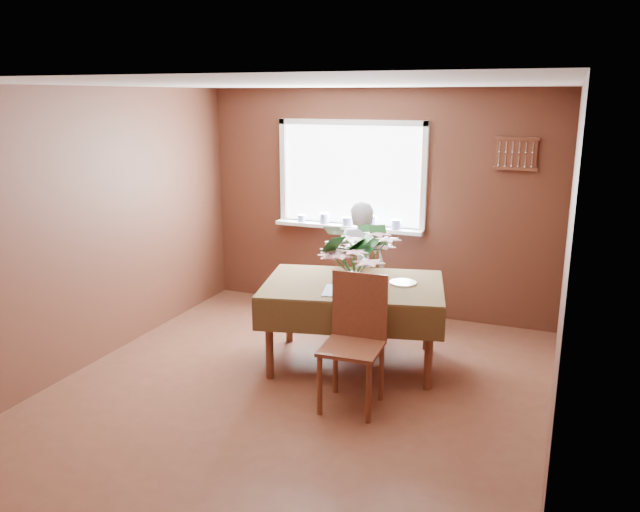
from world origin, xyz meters
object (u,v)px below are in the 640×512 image
at_px(chair_near, 355,336).
at_px(flower_bouquet, 355,251).
at_px(dining_table, 353,293).
at_px(chair_far, 357,282).
at_px(seated_woman, 361,269).

distance_m(chair_near, flower_bouquet, 0.79).
bearing_deg(dining_table, flower_bouquet, -81.45).
bearing_deg(chair_far, chair_near, 90.37).
xyz_separation_m(dining_table, chair_near, (0.26, -0.71, -0.11)).
height_order(chair_far, chair_near, chair_near).
bearing_deg(flower_bouquet, chair_near, -70.47).
xyz_separation_m(dining_table, chair_far, (-0.22, 0.77, -0.13)).
bearing_deg(dining_table, chair_near, -82.97).
bearing_deg(chair_far, flower_bouquet, 89.52).
xyz_separation_m(seated_woman, flower_bouquet, (0.24, -0.91, 0.42)).
bearing_deg(seated_woman, flower_bouquet, 100.39).
distance_m(dining_table, seated_woman, 0.74).
height_order(chair_near, seated_woman, seated_woman).
xyz_separation_m(chair_near, flower_bouquet, (-0.19, 0.52, 0.56)).
distance_m(chair_far, chair_near, 1.56).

